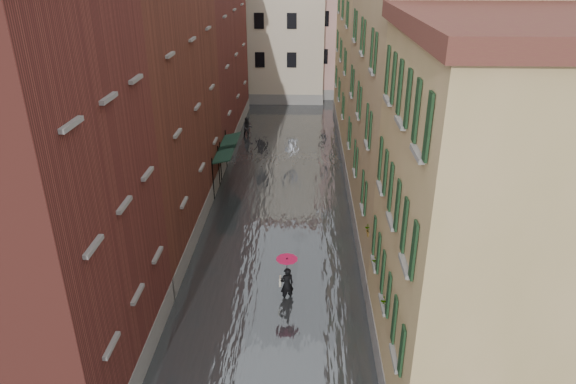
# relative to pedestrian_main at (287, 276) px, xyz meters

# --- Properties ---
(ground) EXTENTS (120.00, 120.00, 0.00)m
(ground) POSITION_rel_pedestrian_main_xyz_m (-0.71, -2.40, -1.23)
(ground) COLOR #525254
(ground) RESTS_ON ground
(floodwater) EXTENTS (10.00, 60.00, 0.20)m
(floodwater) POSITION_rel_pedestrian_main_xyz_m (-0.71, 10.60, -1.13)
(floodwater) COLOR #45494C
(floodwater) RESTS_ON ground
(building_left_near) EXTENTS (6.00, 8.00, 13.00)m
(building_left_near) POSITION_rel_pedestrian_main_xyz_m (-7.71, -4.40, 5.27)
(building_left_near) COLOR maroon
(building_left_near) RESTS_ON ground
(building_left_mid) EXTENTS (6.00, 14.00, 12.50)m
(building_left_mid) POSITION_rel_pedestrian_main_xyz_m (-7.71, 6.60, 5.02)
(building_left_mid) COLOR brown
(building_left_mid) RESTS_ON ground
(building_left_far) EXTENTS (6.00, 16.00, 14.00)m
(building_left_far) POSITION_rel_pedestrian_main_xyz_m (-7.71, 21.60, 5.77)
(building_left_far) COLOR maroon
(building_left_far) RESTS_ON ground
(building_right_near) EXTENTS (6.00, 8.00, 11.50)m
(building_right_near) POSITION_rel_pedestrian_main_xyz_m (6.29, -4.40, 4.52)
(building_right_near) COLOR tan
(building_right_near) RESTS_ON ground
(building_right_mid) EXTENTS (6.00, 14.00, 13.00)m
(building_right_mid) POSITION_rel_pedestrian_main_xyz_m (6.29, 6.60, 5.27)
(building_right_mid) COLOR tan
(building_right_mid) RESTS_ON ground
(building_right_far) EXTENTS (6.00, 16.00, 11.50)m
(building_right_far) POSITION_rel_pedestrian_main_xyz_m (6.29, 21.60, 4.52)
(building_right_far) COLOR tan
(building_right_far) RESTS_ON ground
(building_end_cream) EXTENTS (12.00, 9.00, 13.00)m
(building_end_cream) POSITION_rel_pedestrian_main_xyz_m (-3.71, 35.60, 5.27)
(building_end_cream) COLOR #C0B299
(building_end_cream) RESTS_ON ground
(building_end_pink) EXTENTS (10.00, 9.00, 12.00)m
(building_end_pink) POSITION_rel_pedestrian_main_xyz_m (5.29, 37.60, 4.77)
(building_end_pink) COLOR tan
(building_end_pink) RESTS_ON ground
(awning_near) EXTENTS (1.09, 2.86, 2.80)m
(awning_near) POSITION_rel_pedestrian_main_xyz_m (-4.19, 10.85, 1.23)
(awning_near) COLOR #163225
(awning_near) RESTS_ON ground
(awning_far) EXTENTS (1.09, 3.18, 2.80)m
(awning_far) POSITION_rel_pedestrian_main_xyz_m (-4.19, 13.11, 1.24)
(awning_far) COLOR #163225
(awning_far) RESTS_ON ground
(window_planters) EXTENTS (0.59, 5.73, 0.84)m
(window_planters) POSITION_rel_pedestrian_main_xyz_m (3.41, -1.99, 2.28)
(window_planters) COLOR brown
(window_planters) RESTS_ON ground
(pedestrian_main) EXTENTS (0.91, 0.91, 2.06)m
(pedestrian_main) POSITION_rel_pedestrian_main_xyz_m (0.00, 0.00, 0.00)
(pedestrian_main) COLOR black
(pedestrian_main) RESTS_ON ground
(pedestrian_far) EXTENTS (1.01, 0.90, 1.71)m
(pedestrian_far) POSITION_rel_pedestrian_main_xyz_m (-3.95, 21.38, -0.38)
(pedestrian_far) COLOR black
(pedestrian_far) RESTS_ON ground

